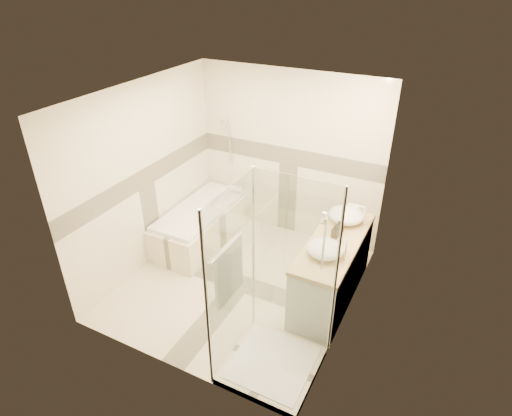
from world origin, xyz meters
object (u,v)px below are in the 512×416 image
at_px(amenity_bottle_a, 336,231).
at_px(amenity_bottle_b, 339,227).
at_px(bathtub, 201,222).
at_px(vanity, 332,269).
at_px(vessel_sink_near, 346,215).
at_px(vessel_sink_far, 325,249).
at_px(shower_enclosure, 266,324).

height_order(amenity_bottle_a, amenity_bottle_b, amenity_bottle_a).
xyz_separation_m(bathtub, vanity, (2.15, -0.35, 0.12)).
bearing_deg(amenity_bottle_b, vessel_sink_near, 90.00).
bearing_deg(amenity_bottle_a, vessel_sink_near, 90.00).
height_order(vessel_sink_far, amenity_bottle_a, amenity_bottle_a).
distance_m(vessel_sink_far, amenity_bottle_b, 0.50).
relative_size(bathtub, vessel_sink_far, 4.10).
xyz_separation_m(shower_enclosure, amenity_bottle_a, (0.27, 1.33, 0.44)).
distance_m(vanity, vessel_sink_far, 0.61).
relative_size(vessel_sink_near, amenity_bottle_b, 2.65).
bearing_deg(vessel_sink_far, shower_enclosure, -106.19).
distance_m(bathtub, vessel_sink_far, 2.32).
relative_size(shower_enclosure, amenity_bottle_a, 11.14).
xyz_separation_m(amenity_bottle_a, amenity_bottle_b, (0.00, 0.11, -0.01)).
bearing_deg(vessel_sink_far, vanity, 86.55).
height_order(vessel_sink_far, amenity_bottle_b, amenity_bottle_b).
bearing_deg(vessel_sink_near, amenity_bottle_a, -90.00).
height_order(bathtub, amenity_bottle_b, amenity_bottle_b).
height_order(vanity, vessel_sink_far, vessel_sink_far).
distance_m(bathtub, amenity_bottle_a, 2.24).
bearing_deg(amenity_bottle_a, bathtub, 172.11).
distance_m(vessel_sink_near, vessel_sink_far, 0.81).
bearing_deg(shower_enclosure, vessel_sink_far, 73.81).
relative_size(vanity, amenity_bottle_a, 8.84).
bearing_deg(vessel_sink_near, shower_enclosure, -98.85).
bearing_deg(bathtub, vessel_sink_near, 3.51).
distance_m(vessel_sink_near, amenity_bottle_a, 0.43).
bearing_deg(vessel_sink_far, vessel_sink_near, 90.00).
bearing_deg(vanity, bathtub, 170.75).
height_order(shower_enclosure, vessel_sink_near, shower_enclosure).
bearing_deg(amenity_bottle_b, shower_enclosure, -100.73).
relative_size(bathtub, amenity_bottle_b, 10.18).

